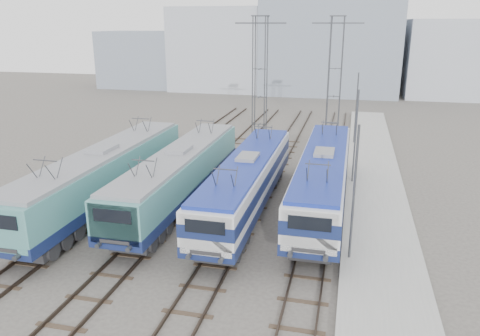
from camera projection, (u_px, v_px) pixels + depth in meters
The scene contains 15 objects.
ground at pixel (172, 262), 23.37m from camera, with size 160.00×160.00×0.00m, color #514C47.
platform at pixel (378, 216), 28.45m from camera, with size 4.00×70.00×0.30m, color #9E9E99.
locomotive_far_left at pixel (103, 174), 29.41m from camera, with size 2.95×18.65×3.51m.
locomotive_center_left at pixel (179, 173), 29.91m from camera, with size 2.81×17.75×3.34m.
locomotive_center_right at pixel (247, 180), 28.71m from camera, with size 2.73×17.22×3.24m.
locomotive_far_right at pixel (323, 176), 29.15m from camera, with size 2.84×17.96×3.38m.
catenary_tower_west at pixel (260, 79), 41.81m from camera, with size 4.50×1.20×12.00m.
catenary_tower_east at pixel (335, 78), 42.21m from camera, with size 4.50×1.20×12.00m.
mast_front at pixel (354, 197), 22.25m from camera, with size 0.12×0.12×7.00m, color #3F4247.
mast_mid at pixel (355, 139), 33.39m from camera, with size 0.12×0.12×7.00m, color #3F4247.
mast_rear at pixel (356, 110), 44.53m from camera, with size 0.12×0.12×7.00m, color #3F4247.
building_west at pixel (226, 49), 81.98m from camera, with size 18.00×12.00×14.00m, color #A8AFBB.
building_center at pixel (331, 38), 77.34m from camera, with size 22.00×14.00×18.00m, color gray.
building_east at pixel (458, 59), 73.73m from camera, with size 16.00×12.00×12.00m, color #A8AFBB.
building_far_west at pixel (143, 59), 86.17m from camera, with size 14.00×10.00×10.00m, color gray.
Camera 1 is at (8.24, -19.53, 11.41)m, focal length 35.00 mm.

